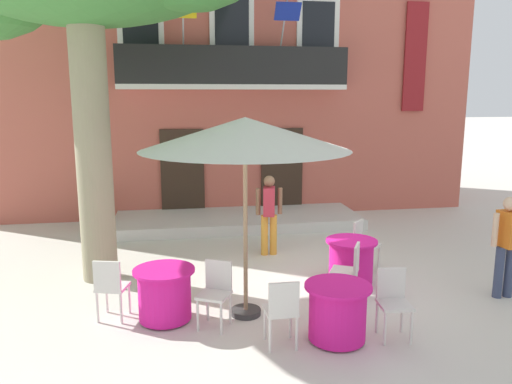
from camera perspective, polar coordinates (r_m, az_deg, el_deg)
ground_plane at (r=8.73m, az=6.01°, el=-10.18°), size 120.00×120.00×0.00m
building_facade at (r=14.92m, az=-3.68°, el=13.27°), size 13.00×5.09×7.50m
entrance_step_platform at (r=12.31m, az=-2.05°, el=-3.22°), size 5.92×1.99×0.25m
cafe_table_near_tree at (r=6.72m, az=9.24°, el=-13.32°), size 0.86×0.86×0.76m
cafe_chair_near_tree_0 at (r=6.93m, az=15.31°, el=-11.57°), size 0.44×0.44×0.91m
cafe_chair_near_tree_1 at (r=6.40m, az=2.97°, el=-13.10°), size 0.40×0.40×0.91m
cafe_table_middle at (r=8.67m, az=10.75°, el=-7.72°), size 0.86×0.86×0.76m
cafe_chair_middle_0 at (r=7.91m, az=10.57°, el=-8.50°), size 0.54×0.54×0.91m
cafe_chair_middle_1 at (r=9.32m, az=12.10°, el=-5.56°), size 0.57×0.57×0.91m
cafe_table_front at (r=7.30m, az=-10.35°, el=-11.34°), size 0.86×0.86×0.76m
cafe_chair_front_0 at (r=7.41m, az=-16.23°, el=-10.11°), size 0.49×0.49×0.91m
cafe_chair_front_1 at (r=7.01m, az=-4.58°, el=-10.94°), size 0.54×0.54×0.91m
cafe_umbrella at (r=6.85m, az=-1.25°, el=6.54°), size 2.90×2.90×2.85m
ground_planter_left at (r=12.46m, az=-17.46°, el=-1.96°), size 0.43×0.43×0.83m
pedestrian_near_entrance at (r=9.88m, az=1.50°, el=-2.14°), size 0.53×0.38×1.60m
pedestrian_mid_plaza at (r=8.72m, az=26.66°, el=-5.04°), size 0.53×0.36×1.62m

